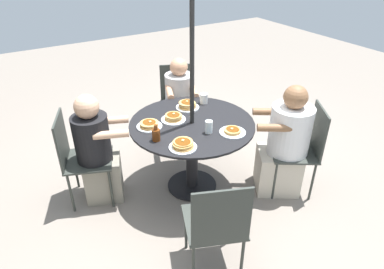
{
  "coord_description": "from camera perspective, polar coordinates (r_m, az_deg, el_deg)",
  "views": [
    {
      "loc": [
        -2.41,
        1.45,
        2.28
      ],
      "look_at": [
        0.0,
        0.0,
        0.62
      ],
      "focal_mm": 32.0,
      "sensor_mm": 36.0,
      "label": 1
    }
  ],
  "objects": [
    {
      "name": "ground_plane",
      "position": [
        3.62,
        0.0,
        -8.46
      ],
      "size": [
        12.0,
        12.0,
        0.0
      ],
      "primitive_type": "plane",
      "color": "gray"
    },
    {
      "name": "patio_table",
      "position": [
        3.29,
        0.0,
        -0.54
      ],
      "size": [
        1.18,
        1.18,
        0.75
      ],
      "color": "black",
      "rests_on": "ground"
    },
    {
      "name": "umbrella_pole",
      "position": [
        3.07,
        0.0,
        6.91
      ],
      "size": [
        0.04,
        0.04,
        2.1
      ],
      "primitive_type": "cylinder",
      "color": "black",
      "rests_on": "ground"
    },
    {
      "name": "patio_chair_north",
      "position": [
        3.47,
        18.05,
        -1.7
      ],
      "size": [
        0.59,
        0.59,
        0.91
      ],
      "rotation": [
        0.0,
        0.0,
        -0.57
      ],
      "color": "#333833",
      "rests_on": "ground"
    },
    {
      "name": "diner_north",
      "position": [
        3.42,
        15.15,
        -1.84
      ],
      "size": [
        0.58,
        0.61,
        1.13
      ],
      "rotation": [
        0.0,
        0.0,
        -0.57
      ],
      "color": "beige",
      "rests_on": "ground"
    },
    {
      "name": "patio_chair_east",
      "position": [
        4.26,
        -2.36,
        6.1
      ],
      "size": [
        0.55,
        0.55,
        0.91
      ],
      "rotation": [
        0.0,
        0.0,
        1.19
      ],
      "color": "#333833",
      "rests_on": "ground"
    },
    {
      "name": "diner_east",
      "position": [
        4.11,
        -2.03,
        4.73
      ],
      "size": [
        0.58,
        0.49,
        1.07
      ],
      "rotation": [
        0.0,
        0.0,
        1.19
      ],
      "color": "slate",
      "rests_on": "ground"
    },
    {
      "name": "patio_chair_south",
      "position": [
        3.34,
        -18.5,
        -3.12
      ],
      "size": [
        0.55,
        0.55,
        0.91
      ],
      "rotation": [
        0.0,
        0.0,
        -3.51
      ],
      "color": "#333833",
      "rests_on": "ground"
    },
    {
      "name": "diner_south",
      "position": [
        3.32,
        -15.49,
        -3.01
      ],
      "size": [
        0.47,
        0.55,
        1.1
      ],
      "rotation": [
        0.0,
        0.0,
        -3.51
      ],
      "color": "gray",
      "rests_on": "ground"
    },
    {
      "name": "patio_chair_west",
      "position": [
        2.49,
        4.14,
        -14.55
      ],
      "size": [
        0.55,
        0.55,
        0.91
      ],
      "rotation": [
        0.0,
        0.0,
        -1.95
      ],
      "color": "#333833",
      "rests_on": "ground"
    },
    {
      "name": "pancake_plate_a",
      "position": [
        3.14,
        -7.12,
        1.59
      ],
      "size": [
        0.23,
        0.23,
        0.06
      ],
      "color": "white",
      "rests_on": "patio_table"
    },
    {
      "name": "pancake_plate_b",
      "position": [
        2.82,
        -1.5,
        -1.75
      ],
      "size": [
        0.23,
        0.23,
        0.07
      ],
      "color": "white",
      "rests_on": "patio_table"
    },
    {
      "name": "pancake_plate_c",
      "position": [
        3.05,
        6.77,
        0.53
      ],
      "size": [
        0.23,
        0.23,
        0.05
      ],
      "color": "white",
      "rests_on": "patio_table"
    },
    {
      "name": "pancake_plate_d",
      "position": [
        3.24,
        -3.11,
        2.82
      ],
      "size": [
        0.23,
        0.23,
        0.07
      ],
      "color": "white",
      "rests_on": "patio_table"
    },
    {
      "name": "pancake_plate_e",
      "position": [
        3.46,
        -0.75,
        4.88
      ],
      "size": [
        0.23,
        0.23,
        0.08
      ],
      "color": "white",
      "rests_on": "patio_table"
    },
    {
      "name": "syrup_bottle",
      "position": [
        2.92,
        -6.02,
        0.03
      ],
      "size": [
        0.09,
        0.07,
        0.15
      ],
      "color": "#602D0F",
      "rests_on": "patio_table"
    },
    {
      "name": "coffee_cup",
      "position": [
        3.56,
        1.96,
        6.02
      ],
      "size": [
        0.08,
        0.08,
        0.1
      ],
      "color": "white",
      "rests_on": "patio_table"
    },
    {
      "name": "drinking_glass_a",
      "position": [
        3.02,
        2.82,
        1.28
      ],
      "size": [
        0.07,
        0.07,
        0.12
      ],
      "primitive_type": "cylinder",
      "color": "silver",
      "rests_on": "patio_table"
    }
  ]
}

